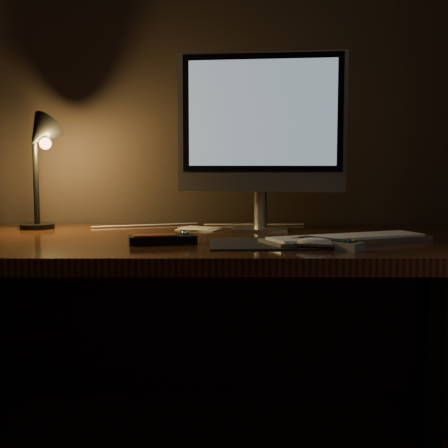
{
  "coord_description": "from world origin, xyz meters",
  "views": [
    {
      "loc": [
        0.07,
        0.2,
        0.95
      ],
      "look_at": [
        0.07,
        1.73,
        0.8
      ],
      "focal_mm": 50.0,
      "sensor_mm": 36.0,
      "label": 1
    }
  ],
  "objects_px": {
    "media_remote": "(162,239)",
    "tv_remote": "(327,243)",
    "monitor": "(262,126)",
    "keyboard": "(347,239)",
    "desk_lamp": "(40,150)",
    "mouse": "(316,244)",
    "desk": "(199,280)"
  },
  "relations": [
    {
      "from": "mouse",
      "to": "tv_remote",
      "type": "height_order",
      "value": "tv_remote"
    },
    {
      "from": "media_remote",
      "to": "mouse",
      "type": "bearing_deg",
      "value": -26.01
    },
    {
      "from": "media_remote",
      "to": "monitor",
      "type": "bearing_deg",
      "value": 37.07
    },
    {
      "from": "keyboard",
      "to": "desk_lamp",
      "type": "bearing_deg",
      "value": 139.03
    },
    {
      "from": "mouse",
      "to": "media_remote",
      "type": "relative_size",
      "value": 0.53
    },
    {
      "from": "monitor",
      "to": "tv_remote",
      "type": "bearing_deg",
      "value": -63.5
    },
    {
      "from": "media_remote",
      "to": "desk_lamp",
      "type": "height_order",
      "value": "desk_lamp"
    },
    {
      "from": "monitor",
      "to": "mouse",
      "type": "height_order",
      "value": "monitor"
    },
    {
      "from": "media_remote",
      "to": "desk_lamp",
      "type": "bearing_deg",
      "value": 128.69
    },
    {
      "from": "monitor",
      "to": "keyboard",
      "type": "height_order",
      "value": "monitor"
    },
    {
      "from": "media_remote",
      "to": "tv_remote",
      "type": "relative_size",
      "value": 1.09
    },
    {
      "from": "mouse",
      "to": "desk",
      "type": "bearing_deg",
      "value": 152.4
    },
    {
      "from": "keyboard",
      "to": "media_remote",
      "type": "height_order",
      "value": "media_remote"
    },
    {
      "from": "desk",
      "to": "tv_remote",
      "type": "bearing_deg",
      "value": -41.34
    },
    {
      "from": "desk",
      "to": "tv_remote",
      "type": "distance_m",
      "value": 0.44
    },
    {
      "from": "desk_lamp",
      "to": "media_remote",
      "type": "bearing_deg",
      "value": -24.72
    },
    {
      "from": "desk",
      "to": "media_remote",
      "type": "height_order",
      "value": "media_remote"
    },
    {
      "from": "desk",
      "to": "desk_lamp",
      "type": "bearing_deg",
      "value": 166.9
    },
    {
      "from": "tv_remote",
      "to": "keyboard",
      "type": "bearing_deg",
      "value": 101.86
    },
    {
      "from": "media_remote",
      "to": "tv_remote",
      "type": "distance_m",
      "value": 0.4
    },
    {
      "from": "desk_lamp",
      "to": "keyboard",
      "type": "bearing_deg",
      "value": -4.25
    },
    {
      "from": "media_remote",
      "to": "tv_remote",
      "type": "bearing_deg",
      "value": -23.14
    },
    {
      "from": "mouse",
      "to": "tv_remote",
      "type": "xyz_separation_m",
      "value": [
        0.03,
        0.01,
        0.0
      ]
    },
    {
      "from": "mouse",
      "to": "tv_remote",
      "type": "relative_size",
      "value": 0.58
    },
    {
      "from": "tv_remote",
      "to": "desk",
      "type": "bearing_deg",
      "value": -176.53
    },
    {
      "from": "tv_remote",
      "to": "desk_lamp",
      "type": "relative_size",
      "value": 0.46
    },
    {
      "from": "keyboard",
      "to": "tv_remote",
      "type": "xyz_separation_m",
      "value": [
        -0.07,
        -0.1,
        0.0
      ]
    },
    {
      "from": "desk",
      "to": "monitor",
      "type": "distance_m",
      "value": 0.48
    },
    {
      "from": "mouse",
      "to": "media_remote",
      "type": "height_order",
      "value": "media_remote"
    },
    {
      "from": "desk",
      "to": "desk_lamp",
      "type": "distance_m",
      "value": 0.6
    },
    {
      "from": "tv_remote",
      "to": "media_remote",
      "type": "bearing_deg",
      "value": -145.77
    },
    {
      "from": "desk",
      "to": "media_remote",
      "type": "xyz_separation_m",
      "value": [
        -0.08,
        -0.2,
        0.14
      ]
    }
  ]
}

